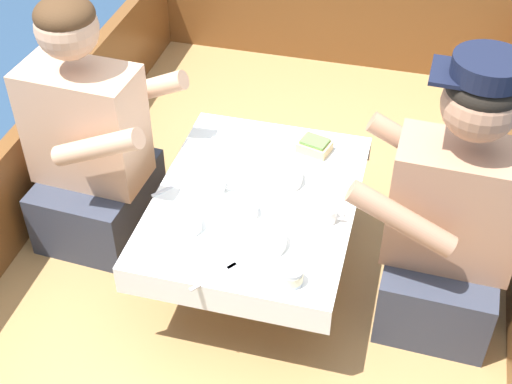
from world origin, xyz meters
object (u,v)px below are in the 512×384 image
Objects in this scene: person_starboard at (451,220)px; coffee_cup_port at (326,213)px; tin_can at (292,276)px; coffee_cup_starboard at (216,183)px; sandwich at (315,146)px; person_port at (91,147)px.

person_starboard is 0.39m from coffee_cup_port.
person_starboard is at bearing 6.44° from coffee_cup_port.
coffee_cup_starboard is at bearing 134.14° from tin_can.
coffee_cup_starboard is at bearing 1.04° from person_starboard.
person_starboard reaches higher than coffee_cup_starboard.
coffee_cup_starboard is (-0.28, -0.28, -0.01)m from sandwich.
sandwich is 0.36m from coffee_cup_port.
person_port reaches higher than coffee_cup_port.
coffee_cup_port is 0.30m from tin_can.
person_port reaches higher than sandwich.
sandwich is 1.94× the size of tin_can.
person_port is 7.36× the size of sandwich.
person_starboard is (1.27, -0.09, 0.02)m from person_port.
sandwich is (0.78, 0.21, 0.00)m from person_port.
person_starboard is at bearing -0.38° from person_port.
person_port is 9.71× the size of coffee_cup_starboard.
coffee_cup_starboard is at bearing 171.78° from coffee_cup_port.
tin_can reaches higher than coffee_cup_port.
coffee_cup_starboard is (-0.78, 0.01, -0.02)m from person_starboard.
tin_can is at bearing -45.86° from coffee_cup_starboard.
coffee_cup_port is at bearing 8.41° from person_starboard.
person_port is 0.50m from coffee_cup_starboard.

